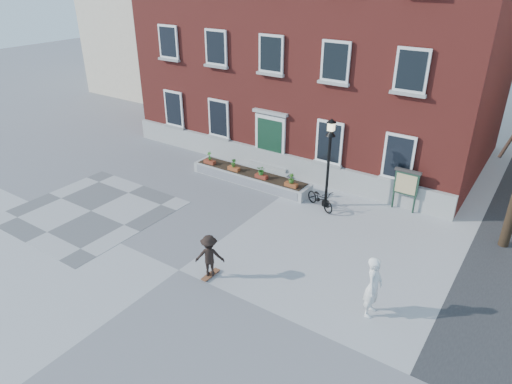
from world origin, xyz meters
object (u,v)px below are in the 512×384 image
Objects in this scene: lamp_post at (329,151)px; notice_board at (406,183)px; bicycle at (320,199)px; bystander at (373,287)px; skateboarder at (209,256)px.

lamp_post reaches higher than notice_board.
bystander is (4.30, -5.13, 0.55)m from bicycle.
lamp_post is at bearing -153.14° from notice_board.
notice_board reaches higher than skateboarder.
skateboarder is (-0.93, -6.75, -1.72)m from lamp_post.
bystander reaches higher than notice_board.
skateboarder is at bearing -97.88° from lamp_post.
bystander is 7.06m from notice_board.
bicycle is 1.06× the size of skateboarder.
bicycle is at bearing 35.10° from bystander.
bystander is 7.06m from lamp_post.
skateboarder is (-0.84, -6.42, 0.38)m from bicycle.
bystander is at bearing -79.49° from notice_board.
bystander is 5.30m from skateboarder.
bystander is 1.25× the size of skateboarder.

